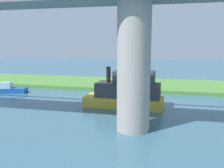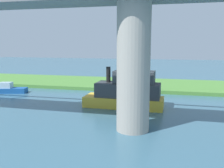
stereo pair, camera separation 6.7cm
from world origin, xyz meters
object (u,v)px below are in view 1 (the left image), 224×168
object	(u,v)px
person_on_bank	(146,82)
motorboat_white	(112,94)
bridge_pylon	(134,68)
mooring_post	(105,84)
houseboat_blue	(126,93)
pontoon_yellow	(9,89)

from	to	relation	value
person_on_bank	motorboat_white	distance (m)	7.68
bridge_pylon	person_on_bank	distance (m)	18.04
bridge_pylon	mooring_post	distance (m)	17.37
bridge_pylon	person_on_bank	bearing A→B (deg)	-87.67
houseboat_blue	pontoon_yellow	bearing A→B (deg)	-12.61
mooring_post	houseboat_blue	bearing A→B (deg)	119.33
pontoon_yellow	houseboat_blue	bearing A→B (deg)	167.39
pontoon_yellow	bridge_pylon	bearing A→B (deg)	150.65
person_on_bank	houseboat_blue	xyz separation A→B (m)	(1.08, 10.61, 0.44)
houseboat_blue	motorboat_white	bearing A→B (deg)	-56.14
person_on_bank	mooring_post	distance (m)	6.24
bridge_pylon	motorboat_white	bearing A→B (deg)	-67.95
mooring_post	pontoon_yellow	xyz separation A→B (m)	(12.91, 4.58, -0.47)
person_on_bank	houseboat_blue	distance (m)	10.67
motorboat_white	bridge_pylon	bearing A→B (deg)	112.05
person_on_bank	bridge_pylon	bearing A→B (deg)	92.33
motorboat_white	houseboat_blue	bearing A→B (deg)	123.86
mooring_post	motorboat_white	xyz separation A→B (m)	(-2.18, 4.63, -0.49)
person_on_bank	mooring_post	bearing A→B (deg)	19.30
person_on_bank	motorboat_white	world-z (taller)	person_on_bank
bridge_pylon	motorboat_white	xyz separation A→B (m)	(4.43, -10.93, -4.51)
houseboat_blue	motorboat_white	xyz separation A→B (m)	(2.63, -3.92, -1.12)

